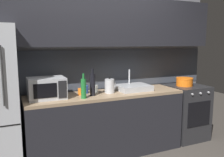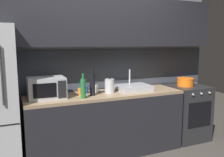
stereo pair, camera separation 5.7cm
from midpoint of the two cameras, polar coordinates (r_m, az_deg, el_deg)
back_wall at (r=3.53m, az=-3.79°, el=7.75°), size 3.97×0.44×2.50m
counter_run at (r=3.45m, az=-1.84°, el=-10.90°), size 2.23×0.60×0.90m
oven_range at (r=4.19m, az=17.05°, el=-7.70°), size 0.60×0.62×0.90m
microwave at (r=3.11m, az=-16.08°, el=-2.24°), size 0.46×0.35×0.27m
sink_basin at (r=3.54m, az=4.74°, el=-2.17°), size 0.48×0.38×0.30m
kettle at (r=3.33m, az=-1.07°, el=-1.80°), size 0.17×0.14×0.22m
wine_bottle_dark at (r=3.16m, az=-5.23°, el=-1.43°), size 0.08×0.08×0.36m
wine_bottle_green at (r=3.02m, az=-7.44°, el=-2.35°), size 0.07×0.07×0.32m
mug_clear at (r=3.36m, az=-4.54°, el=-2.52°), size 0.07×0.07×0.11m
mug_blue at (r=3.33m, az=-6.95°, el=-2.65°), size 0.08×0.08×0.11m
mug_orange at (r=3.23m, az=-8.13°, el=-3.17°), size 0.07×0.07×0.09m
cooking_pot at (r=4.05m, az=16.77°, el=-0.76°), size 0.27×0.27×0.13m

